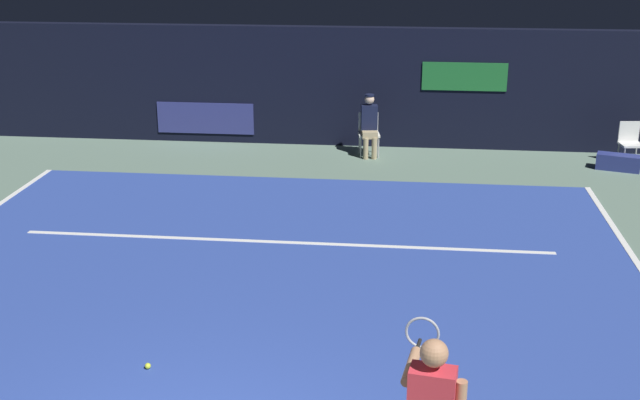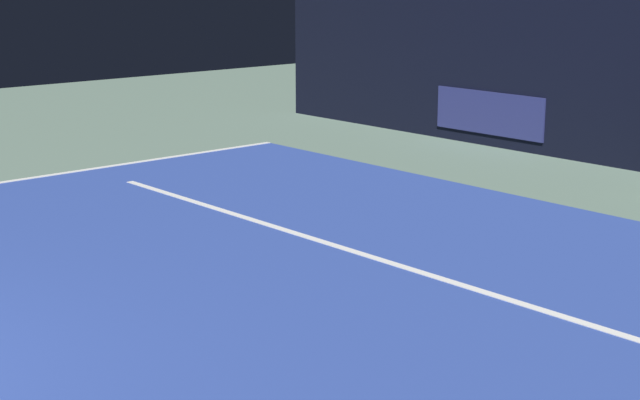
% 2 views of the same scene
% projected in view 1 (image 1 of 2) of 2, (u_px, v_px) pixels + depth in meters
% --- Properties ---
extents(ground_plane, '(30.97, 30.97, 0.00)m').
position_uv_depth(ground_plane, '(263.00, 293.00, 10.87)').
color(ground_plane, slate).
extents(court_surface, '(10.61, 10.27, 0.01)m').
position_uv_depth(court_surface, '(263.00, 292.00, 10.87)').
color(court_surface, '#2D479E').
rests_on(court_surface, ground).
extents(line_service, '(8.27, 0.10, 0.01)m').
position_uv_depth(line_service, '(283.00, 242.00, 12.56)').
color(line_service, white).
rests_on(line_service, court_surface).
extents(back_wall, '(15.21, 0.33, 2.60)m').
position_uv_depth(back_wall, '(324.00, 86.00, 17.83)').
color(back_wall, black).
rests_on(back_wall, ground).
extents(line_judge_on_chair, '(0.49, 0.57, 1.32)m').
position_uv_depth(line_judge_on_chair, '(369.00, 124.00, 17.05)').
color(line_judge_on_chair, white).
rests_on(line_judge_on_chair, ground).
extents(courtside_chair_near, '(0.49, 0.46, 0.88)m').
position_uv_depth(courtside_chair_near, '(630.00, 141.00, 16.49)').
color(courtside_chair_near, white).
rests_on(courtside_chair_near, ground).
extents(tennis_ball, '(0.07, 0.07, 0.07)m').
position_uv_depth(tennis_ball, '(148.00, 366.00, 8.99)').
color(tennis_ball, '#CCE033').
rests_on(tennis_ball, court_surface).
extents(equipment_bag, '(0.90, 0.55, 0.32)m').
position_uv_depth(equipment_bag, '(618.00, 162.00, 16.24)').
color(equipment_bag, navy).
rests_on(equipment_bag, ground).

